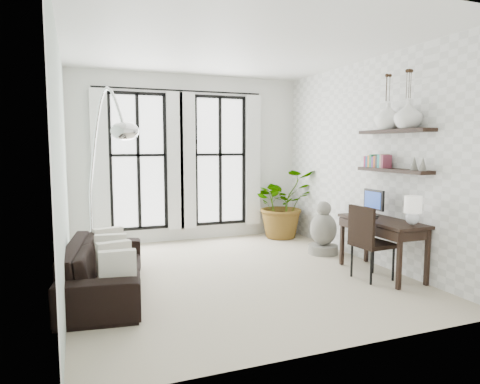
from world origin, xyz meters
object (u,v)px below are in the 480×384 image
sofa (105,268)px  buddha (323,232)px  desk (384,224)px  desk_chair (368,238)px  arc_lamp (105,132)px  plant (283,203)px

sofa → buddha: (3.63, 0.73, 0.05)m
desk → desk_chair: desk is taller
sofa → desk_chair: size_ratio=2.18×
arc_lamp → desk_chair: bearing=-23.3°
desk → arc_lamp: 4.09m
desk_chair → sofa: bearing=163.5°
sofa → arc_lamp: 1.84m
desk → sofa: bearing=170.0°
plant → desk_chair: (-0.16, -2.91, -0.11)m
sofa → desk_chair: (3.42, -0.73, 0.26)m
desk_chair → arc_lamp: arc_lamp is taller
desk_chair → buddha: bearing=77.3°
arc_lamp → buddha: bearing=0.5°
sofa → arc_lamp: bearing=-0.5°
sofa → arc_lamp: (0.10, 0.70, 1.70)m
sofa → desk: (3.74, -0.66, 0.42)m
plant → buddha: 1.48m
plant → buddha: (0.05, -1.45, -0.31)m
sofa → plant: bearing=-50.8°
plant → arc_lamp: (-3.48, -1.48, 1.33)m
sofa → buddha: size_ratio=2.48×
desk_chair → plant: bearing=82.4°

